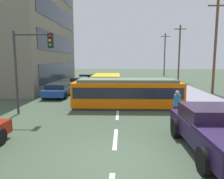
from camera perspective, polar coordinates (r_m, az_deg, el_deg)
ground_plane at (r=16.98m, az=1.76°, el=-3.24°), size 120.00×120.00×0.00m
lane_stripe_1 at (r=9.27m, az=0.91°, el=-12.83°), size 0.16×2.40×0.01m
lane_stripe_2 at (r=13.08m, az=1.47°, el=-6.61°), size 0.16×2.40×0.01m
lane_stripe_3 at (r=21.05m, az=1.95°, el=-1.06°), size 0.16×2.40×0.01m
lane_stripe_4 at (r=26.99m, az=2.12°, el=0.93°), size 0.16×2.40×0.01m
streetcar_tram at (r=14.97m, az=3.99°, el=-0.81°), size 7.41×2.66×1.97m
city_bus at (r=20.69m, az=-1.43°, el=1.74°), size 2.59×5.09×1.86m
pedestrian_crossing at (r=11.97m, az=16.84°, el=-3.72°), size 0.51×0.36×1.67m
pickup_truck_parked at (r=8.60m, az=25.81°, el=-9.71°), size 2.38×5.05×1.55m
parked_sedan_mid at (r=19.77m, az=-13.98°, el=-0.06°), size 2.11×4.25×1.19m
parked_sedan_far at (r=26.07m, az=-8.61°, el=1.97°), size 2.13×4.45×1.19m
parked_sedan_furthest at (r=31.67m, az=-6.78°, el=3.04°), size 2.02×4.14×1.19m
traffic_light_mast at (r=13.66m, az=-20.80°, el=8.01°), size 2.37×0.33×4.93m
utility_pole_mid at (r=23.02m, az=25.66°, el=10.44°), size 1.80×0.24×8.84m
utility_pole_far at (r=35.16m, az=17.37°, el=9.41°), size 1.80×0.24×8.48m
utility_pole_distant at (r=45.29m, az=13.76°, el=9.12°), size 1.80×0.24×8.46m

